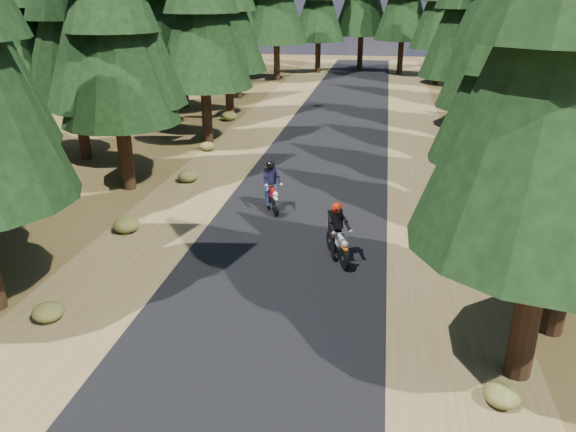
# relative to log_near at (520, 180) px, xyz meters

# --- Properties ---
(ground) EXTENTS (120.00, 120.00, 0.00)m
(ground) POSITION_rel_log_near_xyz_m (-8.38, -9.41, -0.16)
(ground) COLOR #49371A
(ground) RESTS_ON ground
(road) EXTENTS (6.00, 100.00, 0.01)m
(road) POSITION_rel_log_near_xyz_m (-8.38, -4.41, -0.15)
(road) COLOR black
(road) RESTS_ON ground
(shoulder_l) EXTENTS (3.20, 100.00, 0.01)m
(shoulder_l) POSITION_rel_log_near_xyz_m (-12.98, -4.41, -0.16)
(shoulder_l) COLOR brown
(shoulder_l) RESTS_ON ground
(shoulder_r) EXTENTS (3.20, 100.00, 0.01)m
(shoulder_r) POSITION_rel_log_near_xyz_m (-3.78, -4.41, -0.16)
(shoulder_r) COLOR brown
(shoulder_r) RESTS_ON ground
(log_near) EXTENTS (5.93, 2.62, 0.32)m
(log_near) POSITION_rel_log_near_xyz_m (0.00, 0.00, 0.00)
(log_near) COLOR #4C4233
(log_near) RESTS_ON ground
(understory_shrubs) EXTENTS (14.94, 32.24, 0.59)m
(understory_shrubs) POSITION_rel_log_near_xyz_m (-6.90, -2.58, 0.10)
(understory_shrubs) COLOR #474C1E
(understory_shrubs) RESTS_ON ground
(rider_lead) EXTENTS (1.29, 2.01, 1.72)m
(rider_lead) POSITION_rel_log_near_xyz_m (-6.83, -8.38, 0.42)
(rider_lead) COLOR silver
(rider_lead) RESTS_ON road
(rider_follow) EXTENTS (1.33, 2.08, 1.79)m
(rider_follow) POSITION_rel_log_near_xyz_m (-9.52, -4.66, 0.44)
(rider_follow) COLOR #980A0E
(rider_follow) RESTS_ON road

